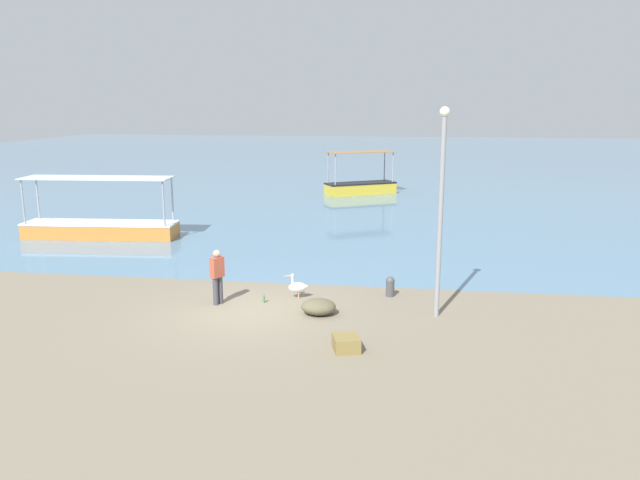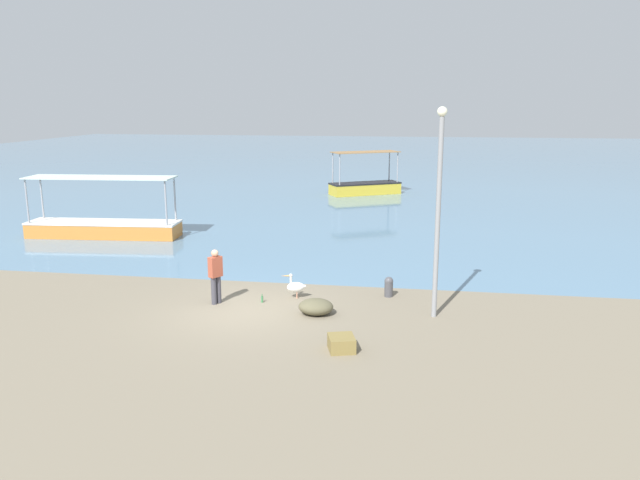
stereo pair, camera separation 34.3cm
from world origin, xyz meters
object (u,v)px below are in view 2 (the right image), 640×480
at_px(fishing_boat_outer, 365,186).
at_px(mooring_bollard, 389,286).
at_px(glass_bottle, 262,299).
at_px(lamp_post, 438,202).
at_px(fishing_boat_near_left, 104,225).
at_px(cargo_crate, 342,343).
at_px(pelican, 296,287).
at_px(fisherman_standing, 216,275).
at_px(net_pile, 316,307).

height_order(fishing_boat_outer, mooring_bollard, fishing_boat_outer).
distance_m(fishing_boat_outer, glass_bottle, 23.21).
xyz_separation_m(lamp_post, glass_bottle, (-5.18, 0.48, -3.20)).
height_order(fishing_boat_near_left, cargo_crate, fishing_boat_near_left).
height_order(pelican, fisherman_standing, fisherman_standing).
distance_m(fishing_boat_near_left, pelican, 12.79).
distance_m(fishing_boat_near_left, mooring_bollard, 14.91).
height_order(pelican, mooring_bollard, pelican).
relative_size(mooring_bollard, cargo_crate, 0.94).
height_order(net_pile, glass_bottle, net_pile).
distance_m(pelican, fisherman_standing, 2.51).
xyz_separation_m(fishing_boat_near_left, glass_bottle, (9.42, -8.10, -0.43)).
bearing_deg(net_pile, glass_bottle, 155.60).
bearing_deg(cargo_crate, pelican, 116.10).
bearing_deg(fishing_boat_outer, mooring_bollard, -83.10).
bearing_deg(mooring_bollard, glass_bottle, -162.48).
relative_size(fishing_boat_outer, fishing_boat_near_left, 0.69).
distance_m(lamp_post, net_pile, 4.58).
bearing_deg(fishing_boat_near_left, pelican, -35.97).
height_order(fishing_boat_outer, fishing_boat_near_left, fishing_boat_outer).
relative_size(fishing_boat_near_left, fisherman_standing, 4.11).
distance_m(fishing_boat_outer, pelican, 22.59).
height_order(fishing_boat_outer, glass_bottle, fishing_boat_outer).
xyz_separation_m(fishing_boat_near_left, fisherman_standing, (8.07, -8.41, 0.37)).
bearing_deg(fishing_boat_outer, lamp_post, -80.32).
xyz_separation_m(fishing_boat_near_left, mooring_bollard, (13.22, -6.90, -0.20)).
bearing_deg(net_pile, fishing_boat_near_left, 141.53).
distance_m(mooring_bollard, cargo_crate, 4.65).
xyz_separation_m(lamp_post, fisherman_standing, (-6.53, 0.16, -2.40)).
distance_m(fishing_boat_outer, net_pile, 24.00).
distance_m(net_pile, glass_bottle, 1.99).
xyz_separation_m(pelican, glass_bottle, (-0.94, -0.58, -0.27)).
relative_size(fishing_boat_near_left, mooring_bollard, 10.83).
bearing_deg(mooring_bollard, net_pile, -134.67).
bearing_deg(glass_bottle, fishing_boat_near_left, 139.31).
height_order(cargo_crate, glass_bottle, cargo_crate).
height_order(fishing_boat_outer, lamp_post, lamp_post).
relative_size(fishing_boat_near_left, net_pile, 6.87).
bearing_deg(fisherman_standing, lamp_post, -1.40).
distance_m(pelican, lamp_post, 5.26).
bearing_deg(fishing_boat_outer, pelican, -90.53).
relative_size(cargo_crate, glass_bottle, 2.54).
xyz_separation_m(lamp_post, net_pile, (-3.37, -0.34, -3.08)).
bearing_deg(fishing_boat_near_left, mooring_bollard, -27.55).
bearing_deg(glass_bottle, lamp_post, -5.26).
distance_m(fishing_boat_near_left, fisherman_standing, 11.66).
distance_m(lamp_post, mooring_bollard, 3.68).
bearing_deg(mooring_bollard, fishing_boat_outer, 96.90).
height_order(net_pile, cargo_crate, net_pile).
relative_size(fishing_boat_outer, lamp_post, 0.81).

